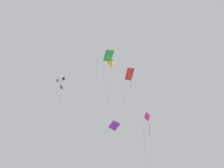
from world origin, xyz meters
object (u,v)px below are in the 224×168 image
at_px(kite_delta_near_right, 130,74).
at_px(kite_fish_far_centre, 61,81).
at_px(kite_fish_upper_right, 111,63).
at_px(kite_delta_near_left, 114,126).
at_px(kite_delta_highest, 109,56).
at_px(kite_diamond_low_drifter, 147,117).

distance_m(kite_delta_near_right, kite_fish_far_centre, 14.91).
bearing_deg(kite_fish_upper_right, kite_fish_far_centre, -86.02).
distance_m(kite_delta_near_right, kite_fish_upper_right, 7.00).
bearing_deg(kite_delta_near_left, kite_fish_far_centre, -83.67).
relative_size(kite_delta_near_left, kite_fish_far_centre, 0.45).
bearing_deg(kite_delta_highest, kite_fish_far_centre, -85.38).
distance_m(kite_fish_far_centre, kite_fish_upper_right, 16.34).
distance_m(kite_diamond_low_drifter, kite_fish_upper_right, 19.41).
xyz_separation_m(kite_diamond_low_drifter, kite_fish_upper_right, (-10.14, -3.16, 16.25)).
bearing_deg(kite_fish_far_centre, kite_delta_near_right, 55.81).
bearing_deg(kite_diamond_low_drifter, kite_delta_near_left, 166.65).
xyz_separation_m(kite_diamond_low_drifter, kite_fish_far_centre, (-2.88, -13.59, 5.98)).
bearing_deg(kite_fish_upper_right, kite_delta_highest, -52.83).
xyz_separation_m(kite_delta_near_left, kite_delta_near_right, (5.38, 1.84, 9.54)).
bearing_deg(kite_diamond_low_drifter, kite_fish_upper_right, 174.59).
bearing_deg(kite_delta_near_left, kite_diamond_low_drifter, -21.12).
relative_size(kite_delta_near_left, kite_delta_highest, 0.37).
bearing_deg(kite_delta_highest, kite_fish_upper_right, 138.70).
relative_size(kite_diamond_low_drifter, kite_fish_upper_right, 0.78).
relative_size(kite_fish_far_centre, kite_fish_upper_right, 0.50).
xyz_separation_m(kite_delta_highest, kite_fish_upper_right, (-3.20, 1.29, 0.55)).
relative_size(kite_delta_highest, kite_fish_far_centre, 1.22).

